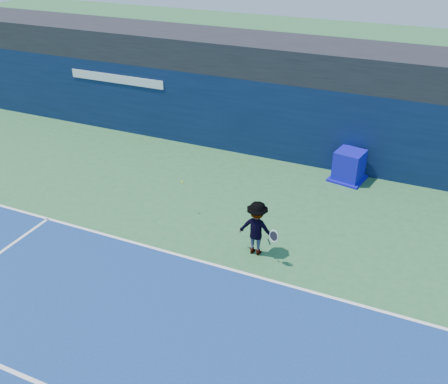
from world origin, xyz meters
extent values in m
plane|color=#2E6636|center=(0.00, 0.00, 0.00)|extent=(80.00, 80.00, 0.00)
cube|color=white|center=(0.00, 3.00, 0.01)|extent=(24.00, 0.10, 0.01)
cube|color=black|center=(0.00, 11.50, 3.60)|extent=(36.00, 3.00, 1.20)
cube|color=#0A1838|center=(0.00, 10.50, 1.50)|extent=(36.00, 1.00, 3.00)
cube|color=white|center=(-7.00, 9.99, 2.35)|extent=(4.50, 0.04, 0.35)
cube|color=#100CAC|center=(2.99, 9.51, 0.55)|extent=(1.07, 1.07, 1.10)
cube|color=#110BA5|center=(2.99, 9.51, 0.04)|extent=(1.34, 1.34, 0.07)
imported|color=white|center=(1.58, 4.01, 0.81)|extent=(1.05, 0.60, 1.62)
cylinder|color=black|center=(2.03, 3.76, 0.65)|extent=(0.08, 0.14, 0.26)
torus|color=white|center=(2.17, 3.71, 0.90)|extent=(0.30, 0.17, 0.29)
cylinder|color=black|center=(2.17, 3.71, 0.90)|extent=(0.25, 0.13, 0.25)
sphere|color=#ADCF17|center=(-1.30, 5.07, 1.11)|extent=(0.06, 0.06, 0.06)
camera|label=1|loc=(5.43, -6.81, 8.35)|focal=40.00mm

